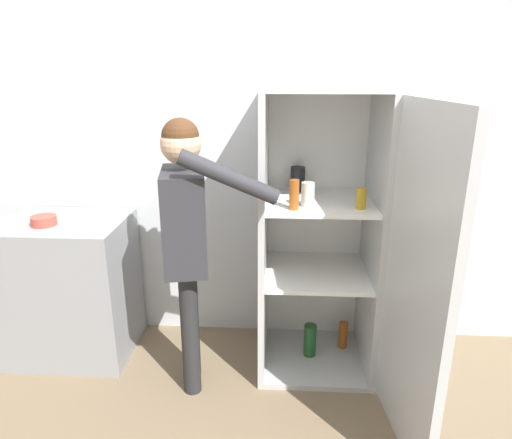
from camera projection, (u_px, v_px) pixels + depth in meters
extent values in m
plane|color=#7A664C|center=(249.00, 425.00, 2.44)|extent=(12.00, 12.00, 0.00)
cube|color=silver|center=(259.00, 155.00, 2.96)|extent=(7.00, 0.06, 2.55)
cube|color=#B7BABC|center=(312.00, 356.00, 2.99)|extent=(0.68, 0.64, 0.04)
cube|color=#B7BABC|center=(324.00, 88.00, 2.45)|extent=(0.68, 0.64, 0.04)
cube|color=white|center=(315.00, 219.00, 3.01)|extent=(0.68, 0.03, 1.66)
cube|color=#B7BABC|center=(264.00, 234.00, 2.74)|extent=(0.04, 0.64, 1.66)
cube|color=#B7BABC|center=(373.00, 236.00, 2.70)|extent=(0.03, 0.64, 1.66)
cube|color=white|center=(316.00, 272.00, 2.79)|extent=(0.61, 0.57, 0.02)
cube|color=white|center=(319.00, 202.00, 2.65)|extent=(0.61, 0.57, 0.02)
cube|color=#B7BABC|center=(417.00, 287.00, 2.07)|extent=(0.12, 0.68, 1.66)
cylinder|color=#1E5123|center=(310.00, 340.00, 2.94)|extent=(0.08, 0.08, 0.22)
cylinder|color=#9E4C19|center=(343.00, 335.00, 3.03)|extent=(0.06, 0.06, 0.18)
cylinder|color=#B78C1E|center=(361.00, 198.00, 2.46)|extent=(0.05, 0.05, 0.12)
cylinder|color=beige|center=(308.00, 194.00, 2.50)|extent=(0.07, 0.07, 0.14)
cylinder|color=#9E4C19|center=(294.00, 195.00, 2.44)|extent=(0.05, 0.05, 0.17)
cylinder|color=black|center=(298.00, 179.00, 2.83)|extent=(0.09, 0.09, 0.15)
cylinder|color=#262628|center=(190.00, 319.00, 2.73)|extent=(0.10, 0.10, 0.76)
cylinder|color=#262628|center=(190.00, 334.00, 2.58)|extent=(0.10, 0.10, 0.76)
cube|color=#2D2D33|center=(185.00, 220.00, 2.45)|extent=(0.29, 0.43, 0.54)
sphere|color=#DBAD89|center=(181.00, 144.00, 2.32)|extent=(0.21, 0.21, 0.21)
sphere|color=#4C2D19|center=(180.00, 137.00, 2.31)|extent=(0.19, 0.19, 0.19)
cylinder|color=#2D2D33|center=(186.00, 212.00, 2.67)|extent=(0.08, 0.08, 0.51)
cylinder|color=#2D2D33|center=(229.00, 177.00, 2.18)|extent=(0.50, 0.17, 0.29)
cube|color=gray|center=(71.00, 288.00, 2.96)|extent=(0.77, 0.59, 0.91)
cylinder|color=#B24738|center=(44.00, 221.00, 2.74)|extent=(0.15, 0.15, 0.06)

